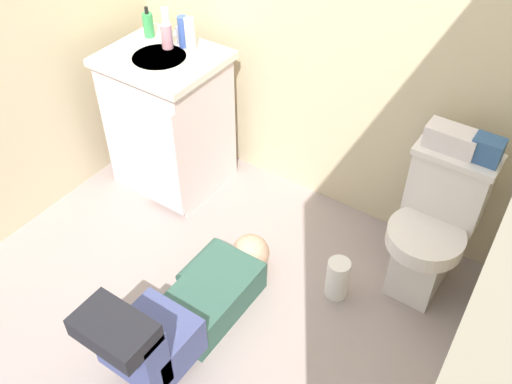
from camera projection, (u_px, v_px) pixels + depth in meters
The scene contains 13 objects.
ground_plane at pixel (208, 300), 2.79m from camera, with size 2.80×2.95×0.04m, color gray.
toilet at pixel (433, 227), 2.62m from camera, with size 0.36×0.46×0.75m.
vanity_cabinet at pixel (169, 121), 3.17m from camera, with size 0.60×0.53×0.82m.
faucet at pixel (178, 36), 2.96m from camera, with size 0.02×0.02×0.10m, color silver.
person_plumber at pixel (184, 311), 2.50m from camera, with size 0.39×1.06×0.52m.
tissue_box at pixel (452, 139), 2.41m from camera, with size 0.22×0.11×0.10m, color silver.
toiletry_bag at pixel (487, 150), 2.34m from camera, with size 0.12×0.09×0.11m, color #33598C.
soap_dispenser at pixel (148, 25), 3.02m from camera, with size 0.06×0.06×0.17m.
bottle_clear at pixel (166, 24), 2.99m from camera, with size 0.04×0.04×0.17m, color silver.
bottle_pink at pixel (167, 36), 2.93m from camera, with size 0.06×0.06×0.13m, color pink.
bottle_blue at pixel (183, 32), 2.92m from camera, with size 0.05×0.05×0.17m, color #415FB9.
bottle_white at pixel (190, 35), 2.89m from camera, with size 0.05×0.05×0.18m, color white.
paper_towel_roll at pixel (337, 278), 2.72m from camera, with size 0.11×0.11×0.22m, color white.
Camera 1 is at (1.16, -1.29, 2.24)m, focal length 39.81 mm.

